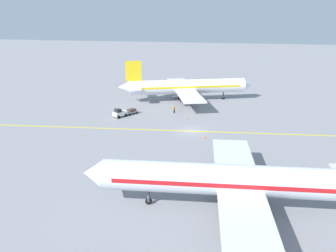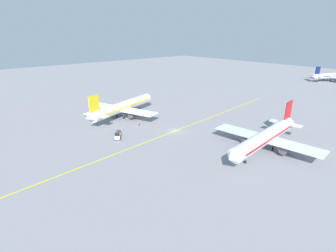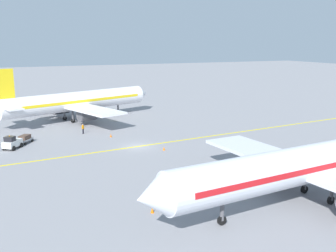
# 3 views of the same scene
# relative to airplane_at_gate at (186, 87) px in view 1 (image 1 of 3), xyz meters

# --- Properties ---
(ground_plane) EXTENTS (400.00, 400.00, 0.00)m
(ground_plane) POSITION_rel_airplane_at_gate_xyz_m (23.15, 4.35, -3.71)
(ground_plane) COLOR gray
(apron_yellow_centreline) EXTENTS (11.69, 119.51, 0.01)m
(apron_yellow_centreline) POSITION_rel_airplane_at_gate_xyz_m (23.15, 4.35, -3.71)
(apron_yellow_centreline) COLOR yellow
(apron_yellow_centreline) RESTS_ON ground
(airplane_at_gate) EXTENTS (28.19, 34.57, 10.60)m
(airplane_at_gate) POSITION_rel_airplane_at_gate_xyz_m (0.00, 0.00, 0.00)
(airplane_at_gate) COLOR white
(airplane_at_gate) RESTS_ON ground
(airplane_adjacent_stand) EXTENTS (28.36, 35.55, 10.60)m
(airplane_adjacent_stand) POSITION_rel_airplane_at_gate_xyz_m (48.85, 12.32, 0.00)
(airplane_adjacent_stand) COLOR silver
(airplane_adjacent_stand) RESTS_ON ground
(baggage_tug_white) EXTENTS (3.31, 2.96, 2.11)m
(baggage_tug_white) POSITION_rel_airplane_at_gate_xyz_m (17.06, -12.45, -2.81)
(baggage_tug_white) COLOR white
(baggage_tug_white) RESTS_ON ground
(baggage_cart_trailing) EXTENTS (2.93, 2.65, 1.24)m
(baggage_cart_trailing) POSITION_rel_airplane_at_gate_xyz_m (14.37, -10.54, -2.95)
(baggage_cart_trailing) COLOR gray
(baggage_cart_trailing) RESTS_ON ground
(ground_crew_worker) EXTENTS (0.46, 0.42, 1.68)m
(ground_crew_worker) POSITION_rel_airplane_at_gate_xyz_m (11.74, -1.14, -2.80)
(ground_crew_worker) COLOR #23232D
(ground_crew_worker) RESTS_ON ground
(traffic_cone_near_nose) EXTENTS (0.32, 0.32, 0.55)m
(traffic_cone_near_nose) POSITION_rel_airplane_at_gate_xyz_m (26.61, 7.11, -3.43)
(traffic_cone_near_nose) COLOR orange
(traffic_cone_near_nose) RESTS_ON ground
(traffic_cone_mid_apron) EXTENTS (0.32, 0.32, 0.55)m
(traffic_cone_mid_apron) POSITION_rel_airplane_at_gate_xyz_m (45.19, -2.12, -3.43)
(traffic_cone_mid_apron) COLOR orange
(traffic_cone_mid_apron) RESTS_ON ground
(traffic_cone_by_wingtip) EXTENTS (0.32, 0.32, 0.55)m
(traffic_cone_by_wingtip) POSITION_rel_airplane_at_gate_xyz_m (15.91, 2.42, -3.43)
(traffic_cone_by_wingtip) COLOR orange
(traffic_cone_by_wingtip) RESTS_ON ground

